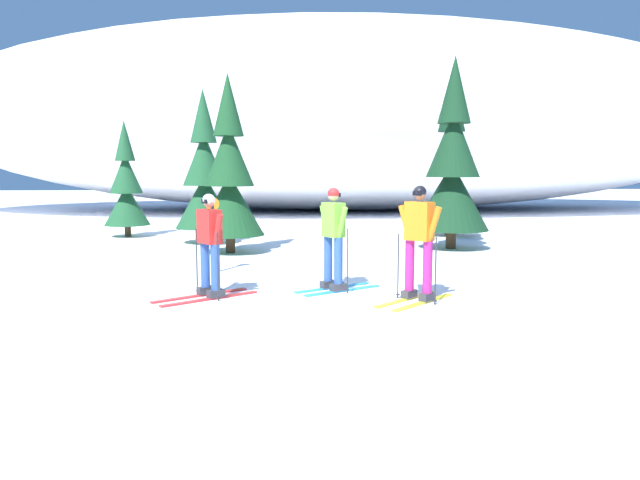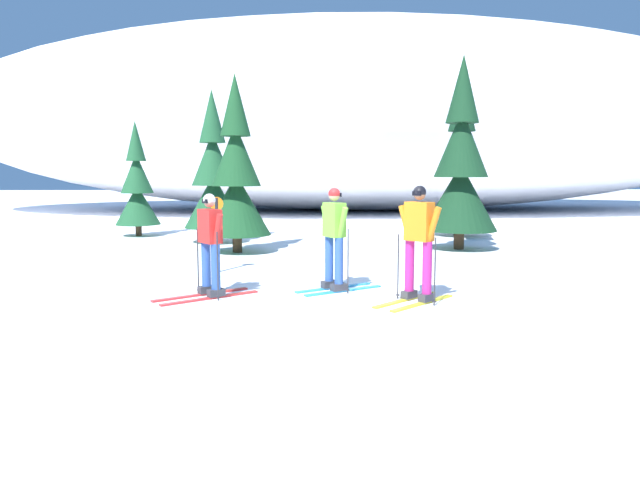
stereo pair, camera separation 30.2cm
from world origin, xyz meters
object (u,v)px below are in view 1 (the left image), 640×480
Objects in this scene: pine_tree_far_left at (126,188)px; pine_tree_center at (229,179)px; skier_red_jacket at (209,244)px; pine_tree_center_left at (205,179)px; pine_tree_far_right at (450,169)px; skier_orange_jacket at (419,240)px; pine_tree_center_right at (453,169)px; skier_lime_jacket at (334,237)px; trail_marker_post at (213,230)px.

pine_tree_center is at bearing -48.42° from pine_tree_far_left.
pine_tree_center_left is (-0.98, 7.58, 0.97)m from skier_red_jacket.
skier_red_jacket is 11.40m from pine_tree_far_right.
skier_orange_jacket is at bearing -61.72° from pine_tree_center_left.
pine_tree_far_right is at bearing -2.27° from pine_tree_far_left.
pine_tree_center is at bearing 90.91° from skier_red_jacket.
pine_tree_center_right reaches higher than pine_tree_center.
pine_tree_far_left is 5.46m from pine_tree_center.
skier_orange_jacket is (1.28, -0.92, 0.04)m from skier_lime_jacket.
skier_red_jacket is 0.93× the size of skier_orange_jacket.
pine_tree_far_left is at bearing 116.35° from trail_marker_post.
skier_lime_jacket is 0.35× the size of pine_tree_center_right.
trail_marker_post is (-0.11, -3.00, -1.02)m from pine_tree_center.
pine_tree_far_left is (-3.71, 9.47, 0.66)m from skier_red_jacket.
pine_tree_center_right reaches higher than pine_tree_far_left.
pine_tree_center_right is (6.83, -1.83, 0.28)m from pine_tree_center_left.
skier_lime_jacket is 0.97× the size of skier_orange_jacket.
pine_tree_far_right is at bearing 10.74° from pine_tree_center_left.
skier_red_jacket is 0.38× the size of pine_tree_center.
pine_tree_center reaches higher than trail_marker_post.
skier_lime_jacket reaches higher than skier_red_jacket.
pine_tree_far_right is (6.89, 3.66, 0.25)m from pine_tree_center.
skier_lime_jacket is at bearing -57.39° from pine_tree_far_left.
pine_tree_far_left is at bearing 158.74° from pine_tree_center_right.
pine_tree_center is (-3.47, 5.92, 0.92)m from skier_orange_jacket.
pine_tree_far_left is (-5.81, 9.08, 0.61)m from skier_lime_jacket.
pine_tree_far_right is at bearing 53.11° from skier_red_jacket.
pine_tree_far_right reaches higher than pine_tree_center.
pine_tree_far_right is (3.42, 9.58, 1.17)m from skier_orange_jacket.
pine_tree_center is at bearing -151.98° from pine_tree_far_right.
pine_tree_center_right is at bearing 44.52° from skier_red_jacket.
pine_tree_center is (0.89, -2.19, 0.04)m from pine_tree_center_left.
pine_tree_center_left is at bearing -34.74° from pine_tree_far_left.
skier_orange_jacket is 0.36× the size of pine_tree_center_right.
trail_marker_post is at bearing -92.19° from pine_tree_center.
skier_orange_jacket is at bearing -39.19° from trail_marker_post.
skier_lime_jacket is 7.88m from pine_tree_center_left.
skier_orange_jacket is (3.38, -0.52, 0.09)m from skier_red_jacket.
pine_tree_center is 2.91× the size of trail_marker_post.
skier_lime_jacket is at bearing 10.62° from skier_red_jacket.
pine_tree_center_right is at bearing 3.48° from pine_tree_center.
skier_orange_jacket is 0.42× the size of pine_tree_center_left.
trail_marker_post is (-3.58, 2.92, -0.11)m from skier_orange_jacket.
pine_tree_far_right is at bearing 61.54° from skier_lime_jacket.
pine_tree_center reaches higher than pine_tree_center_left.
pine_tree_far_right reaches higher than skier_lime_jacket.
pine_tree_center_right is at bearing -21.26° from pine_tree_far_left.
skier_lime_jacket is 1.15× the size of trail_marker_post.
pine_tree_far_right reaches higher than pine_tree_center_right.
skier_orange_jacket reaches higher than skier_lime_jacket.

